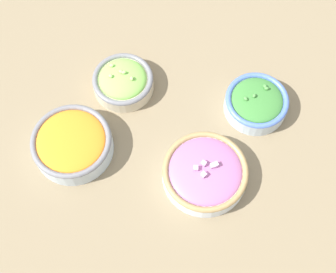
{
  "coord_description": "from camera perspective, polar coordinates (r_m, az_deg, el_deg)",
  "views": [
    {
      "loc": [
        0.12,
        0.38,
        0.89
      ],
      "look_at": [
        0.0,
        0.0,
        0.03
      ],
      "focal_mm": 50.0,
      "sensor_mm": 36.0,
      "label": 1
    }
  ],
  "objects": [
    {
      "name": "ground_plane",
      "position": [
        0.98,
        0.0,
        -0.74
      ],
      "size": [
        3.0,
        3.0,
        0.0
      ],
      "primitive_type": "plane",
      "color": "#75664C"
    },
    {
      "name": "bowl_red_onion",
      "position": [
        0.93,
        4.54,
        -4.41
      ],
      "size": [
        0.17,
        0.17,
        0.06
      ],
      "color": "silver",
      "rests_on": "ground_plane"
    },
    {
      "name": "bowl_carrots",
      "position": [
        0.96,
        -11.62,
        -0.8
      ],
      "size": [
        0.16,
        0.16,
        0.05
      ],
      "color": "#B2C1CC",
      "rests_on": "ground_plane"
    },
    {
      "name": "bowl_broccoli",
      "position": [
        1.01,
        10.72,
        4.11
      ],
      "size": [
        0.13,
        0.13,
        0.06
      ],
      "color": "#B2C1CC",
      "rests_on": "ground_plane"
    },
    {
      "name": "bowl_lettuce",
      "position": [
        1.02,
        -5.5,
        6.74
      ],
      "size": [
        0.13,
        0.13,
        0.06
      ],
      "color": "beige",
      "rests_on": "ground_plane"
    }
  ]
}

